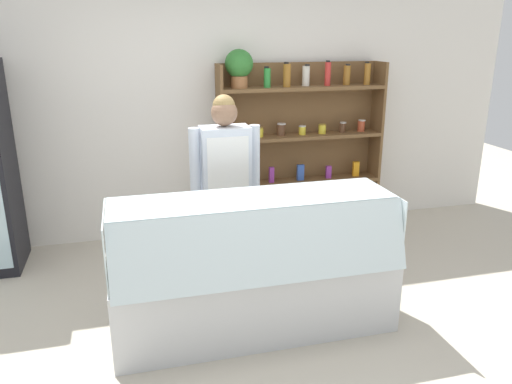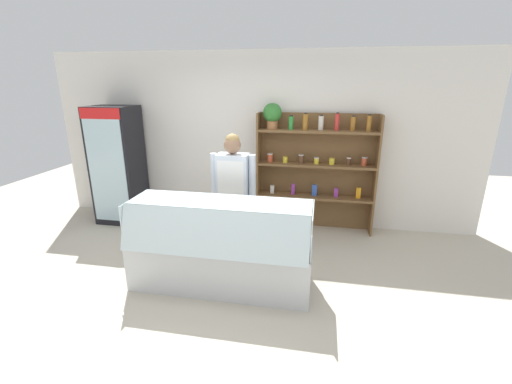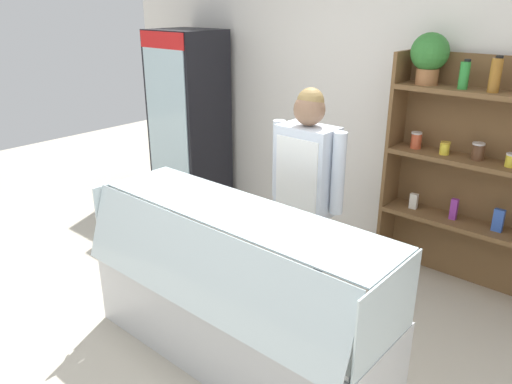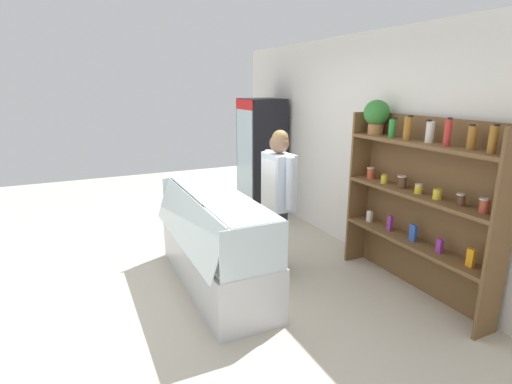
# 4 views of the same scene
# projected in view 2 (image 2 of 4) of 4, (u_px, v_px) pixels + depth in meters

# --- Properties ---
(ground_plane) EXTENTS (12.00, 12.00, 0.00)m
(ground_plane) POSITION_uv_depth(u_px,v_px,m) (224.00, 289.00, 3.87)
(ground_plane) COLOR beige
(back_wall) EXTENTS (6.80, 0.10, 2.70)m
(back_wall) POSITION_uv_depth(u_px,v_px,m) (258.00, 140.00, 5.45)
(back_wall) COLOR white
(back_wall) RESTS_ON ground
(drinks_fridge) EXTENTS (0.69, 0.62, 1.89)m
(drinks_fridge) POSITION_uv_depth(u_px,v_px,m) (118.00, 165.00, 5.56)
(drinks_fridge) COLOR black
(drinks_fridge) RESTS_ON ground
(shelving_unit) EXTENTS (1.78, 0.29, 1.95)m
(shelving_unit) POSITION_uv_depth(u_px,v_px,m) (310.00, 161.00, 5.19)
(shelving_unit) COLOR brown
(shelving_unit) RESTS_ON ground
(deli_display_case) EXTENTS (2.02, 0.72, 1.01)m
(deli_display_case) POSITION_uv_depth(u_px,v_px,m) (221.00, 260.00, 3.87)
(deli_display_case) COLOR silver
(deli_display_case) RESTS_ON ground
(shop_clerk) EXTENTS (0.59, 0.25, 1.63)m
(shop_clerk) POSITION_uv_depth(u_px,v_px,m) (233.00, 186.00, 4.41)
(shop_clerk) COLOR #2D2D38
(shop_clerk) RESTS_ON ground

